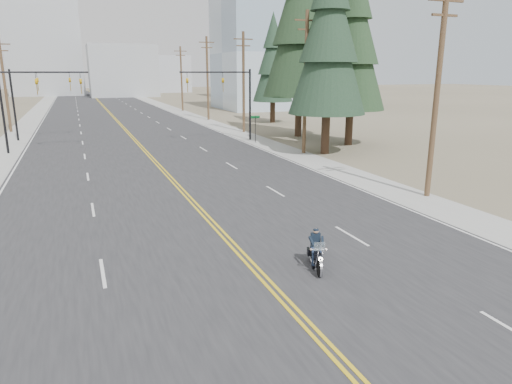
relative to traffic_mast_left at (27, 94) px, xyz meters
The scene contains 24 objects.
ground_plane 33.60m from the traffic_mast_left, 74.33° to the right, with size 400.00×400.00×0.00m, color #776D56.
road 39.36m from the traffic_mast_left, 76.71° to the left, with size 20.00×200.00×0.01m, color #303033.
sidewalk_left 38.40m from the traffic_mast_left, 93.80° to the left, with size 3.00×200.00×0.01m, color #A5A5A0.
sidewalk_right 43.45m from the traffic_mast_left, 61.68° to the left, with size 3.00×200.00×0.01m, color #A5A5A0.
traffic_mast_left is the anchor object (origin of this frame).
traffic_mast_right 17.95m from the traffic_mast_left, ahead, with size 7.10×0.26×7.00m.
traffic_mast_far 8.01m from the traffic_mast_left, 92.40° to the left, with size 6.10×0.26×7.00m.
street_sign 20.12m from the traffic_mast_left, ahead, with size 0.90×0.06×2.62m.
utility_pole_a 32.22m from the traffic_mast_left, 48.18° to the right, with size 2.20×0.30×11.00m.
utility_pole_b 23.31m from the traffic_mast_left, 22.74° to the right, with size 2.20×0.30×11.50m.
utility_pole_c 22.31m from the traffic_mast_left, 15.61° to the left, with size 2.20×0.30×11.00m.
utility_pole_d 30.06m from the traffic_mast_left, 44.36° to the left, with size 2.20×0.30×11.50m.
utility_pole_e 43.66m from the traffic_mast_left, 60.53° to the left, with size 2.20×0.30×11.00m.
utility_pole_left 16.39m from the traffic_mast_left, 102.42° to the left, with size 2.20×0.30×10.50m.
glass_building 56.11m from the traffic_mast_left, 42.84° to the left, with size 24.00×16.00×20.00m, color #9EB5CC.
haze_bldg_b 94.56m from the traffic_mast_left, 79.66° to the left, with size 18.00×14.00×14.00m, color #ADB2B7.
haze_bldg_c 92.19m from the traffic_mast_left, 57.88° to the left, with size 16.00×12.00×18.00m, color #B7BCC6.
haze_bldg_d 108.34m from the traffic_mast_left, 91.60° to the left, with size 20.00×15.00×26.00m, color #ADB2B7.
haze_bldg_e 122.80m from the traffic_mast_left, 73.94° to the left, with size 14.00×14.00×12.00m, color #B7BCC6.
motorcyclist 32.54m from the traffic_mast_left, 70.04° to the right, with size 0.78×1.81×1.42m, color black, non-canonical shape.
conifer_near 25.49m from the traffic_mast_left, 23.14° to the right, with size 6.33×6.33×16.76m.
conifer_mid 28.64m from the traffic_mast_left, 13.21° to the right, with size 6.23×6.23×16.60m.
conifer_tall 26.73m from the traffic_mast_left, ahead, with size 7.58×7.58×21.06m.
conifer_far 32.23m from the traffic_mast_left, 26.57° to the left, with size 5.35×5.35×14.33m.
Camera 1 is at (-5.36, -11.39, 6.72)m, focal length 32.00 mm.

